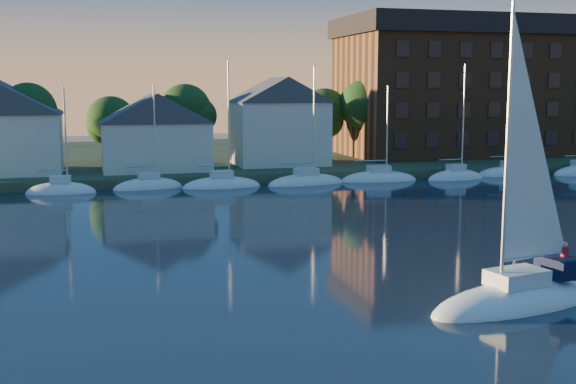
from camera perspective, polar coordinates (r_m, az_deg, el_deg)
name	(u,v)px	position (r m, az deg, el deg)	size (l,w,h in m)	color
shoreline_land	(190,161)	(96.27, -7.73, 2.45)	(160.00, 50.00, 2.00)	#2E3A22
wooden_dock	(221,183)	(73.68, -5.35, 0.70)	(120.00, 3.00, 1.00)	brown
clubhouse_centre	(155,131)	(77.36, -10.45, 4.78)	(11.55, 8.40, 8.08)	silver
clubhouse_east	(279,120)	(81.67, -0.71, 5.71)	(10.50, 8.40, 9.80)	silver
condo_block	(462,86)	(96.82, 13.58, 8.13)	(31.00, 17.00, 17.40)	brown
tree_line	(220,109)	(84.25, -5.38, 6.55)	(93.40, 5.40, 8.90)	#382519
moored_fleet	(226,186)	(70.74, -4.93, 0.47)	(87.50, 2.40, 12.05)	white
hero_sailboat	(519,292)	(34.28, 17.76, -7.55)	(9.67, 4.79, 14.39)	white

